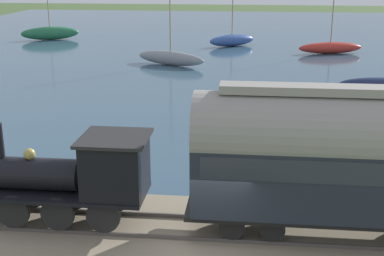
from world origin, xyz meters
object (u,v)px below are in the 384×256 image
(sailboat_blue, at_px, (232,40))
(sailboat_gray, at_px, (171,58))
(steam_locomotive, at_px, (79,173))
(sailboat_green, at_px, (50,33))
(rowboat_mid_harbor, at_px, (333,143))
(passenger_coach, at_px, (348,155))
(rowboat_far_out, at_px, (264,149))
(rowboat_off_pier, at_px, (112,150))
(sailboat_red, at_px, (330,48))

(sailboat_blue, xyz_separation_m, sailboat_gray, (-11.45, 4.74, -0.01))
(steam_locomotive, xyz_separation_m, sailboat_green, (43.55, 17.32, -1.34))
(sailboat_gray, xyz_separation_m, rowboat_mid_harbor, (-19.99, -10.71, -0.45))
(steam_locomotive, xyz_separation_m, passenger_coach, (-0.00, -8.03, 0.90))
(rowboat_far_out, distance_m, rowboat_mid_harbor, 3.58)
(sailboat_green, distance_m, rowboat_mid_harbor, 43.13)
(steam_locomotive, height_order, rowboat_mid_harbor, steam_locomotive)
(passenger_coach, distance_m, rowboat_far_out, 8.83)
(rowboat_off_pier, xyz_separation_m, rowboat_mid_harbor, (2.08, -10.14, -0.02))
(sailboat_blue, relative_size, rowboat_off_pier, 3.65)
(steam_locomotive, bearing_deg, passenger_coach, -90.00)
(sailboat_green, relative_size, rowboat_mid_harbor, 2.48)
(sailboat_blue, distance_m, sailboat_gray, 12.39)
(sailboat_gray, xyz_separation_m, rowboat_far_out, (-21.39, -7.42, -0.37))
(sailboat_blue, bearing_deg, rowboat_far_out, 151.91)
(sailboat_green, xyz_separation_m, rowboat_far_out, (-35.44, -23.19, -0.50))
(rowboat_far_out, bearing_deg, passenger_coach, -121.28)
(steam_locomotive, distance_m, sailboat_green, 46.89)
(rowboat_mid_harbor, bearing_deg, steam_locomotive, -169.95)
(sailboat_gray, relative_size, rowboat_far_out, 2.42)
(steam_locomotive, height_order, sailboat_red, sailboat_red)
(sailboat_blue, xyz_separation_m, rowboat_off_pier, (-33.51, 4.18, -0.44))
(sailboat_blue, height_order, sailboat_gray, sailboat_blue)
(passenger_coach, distance_m, sailboat_green, 50.44)
(passenger_coach, height_order, rowboat_mid_harbor, passenger_coach)
(steam_locomotive, bearing_deg, sailboat_red, -18.88)
(sailboat_green, xyz_separation_m, rowboat_mid_harbor, (-34.03, -26.48, -0.57))
(sailboat_green, height_order, rowboat_mid_harbor, sailboat_green)
(sailboat_gray, bearing_deg, sailboat_green, 72.70)
(rowboat_far_out, bearing_deg, steam_locomotive, -172.02)
(rowboat_off_pier, relative_size, rowboat_mid_harbor, 0.82)
(passenger_coach, bearing_deg, rowboat_off_pier, 50.40)
(sailboat_gray, xyz_separation_m, rowboat_off_pier, (-22.06, -0.57, -0.43))
(rowboat_far_out, bearing_deg, sailboat_red, 30.64)
(sailboat_red, relative_size, sailboat_blue, 0.88)
(sailboat_green, distance_m, rowboat_off_pier, 39.64)
(steam_locomotive, relative_size, rowboat_mid_harbor, 2.25)
(sailboat_green, height_order, rowboat_far_out, sailboat_green)
(passenger_coach, bearing_deg, sailboat_gray, 17.96)
(passenger_coach, bearing_deg, rowboat_mid_harbor, -6.81)
(rowboat_mid_harbor, bearing_deg, sailboat_red, 46.64)
(sailboat_red, xyz_separation_m, sailboat_green, (6.38, 30.03, 0.18))
(rowboat_mid_harbor, bearing_deg, rowboat_off_pier, 155.53)
(sailboat_green, bearing_deg, rowboat_off_pier, -179.01)
(steam_locomotive, bearing_deg, sailboat_gray, 2.99)
(sailboat_red, bearing_deg, passenger_coach, 158.80)
(steam_locomotive, distance_m, rowboat_mid_harbor, 13.35)
(steam_locomotive, xyz_separation_m, rowboat_far_out, (8.12, -5.87, -1.83))
(rowboat_off_pier, bearing_deg, sailboat_green, 62.28)
(steam_locomotive, xyz_separation_m, sailboat_blue, (40.96, -3.20, -1.45))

